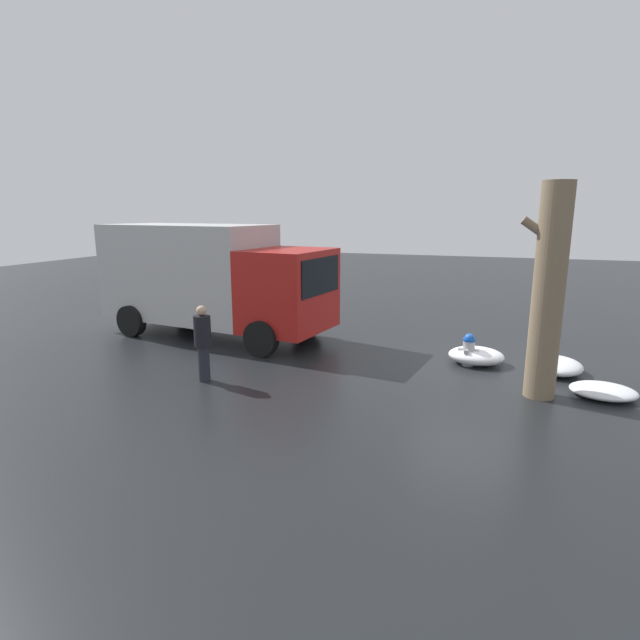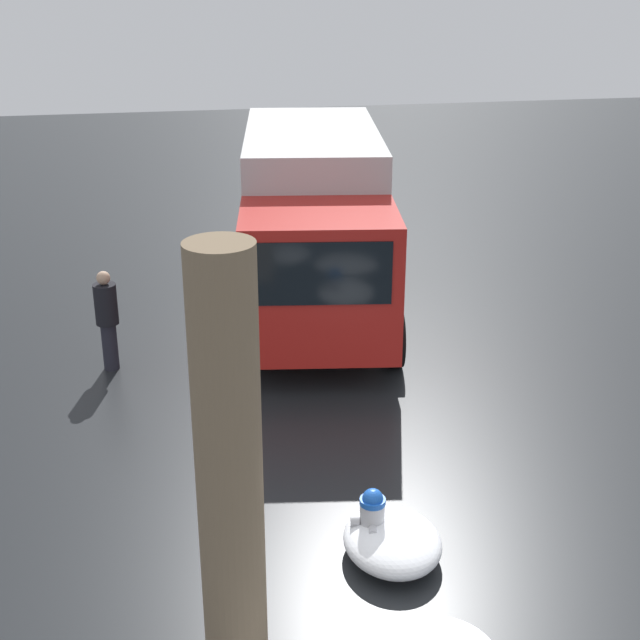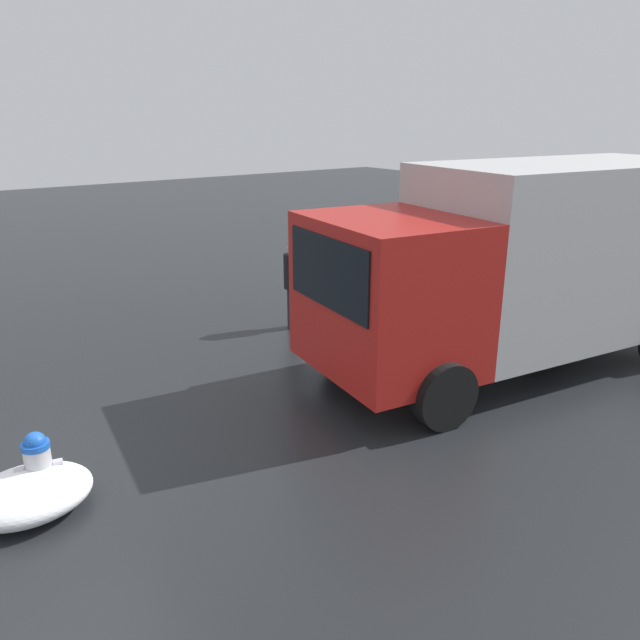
{
  "view_description": "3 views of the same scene",
  "coord_description": "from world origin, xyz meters",
  "px_view_note": "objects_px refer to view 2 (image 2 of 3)",
  "views": [
    {
      "loc": [
        -0.4,
        11.71,
        3.53
      ],
      "look_at": [
        3.58,
        0.25,
        0.88
      ],
      "focal_mm": 28.0,
      "sensor_mm": 36.0,
      "label": 1
    },
    {
      "loc": [
        -7.91,
        2.02,
        6.11
      ],
      "look_at": [
        3.86,
        -0.13,
        1.16
      ],
      "focal_mm": 50.0,
      "sensor_mm": 36.0,
      "label": 2
    },
    {
      "loc": [
        -1.0,
        -6.33,
        3.89
      ],
      "look_at": [
        3.7,
        0.05,
        1.24
      ],
      "focal_mm": 35.0,
      "sensor_mm": 36.0,
      "label": 3
    }
  ],
  "objects_px": {
    "pedestrian": "(107,317)",
    "tree_trunk": "(229,471)",
    "fire_hydrant": "(372,519)",
    "delivery_truck": "(313,220)"
  },
  "relations": [
    {
      "from": "fire_hydrant",
      "to": "pedestrian",
      "type": "distance_m",
      "value": 6.04
    },
    {
      "from": "pedestrian",
      "to": "tree_trunk",
      "type": "bearing_deg",
      "value": 129.76
    },
    {
      "from": "fire_hydrant",
      "to": "delivery_truck",
      "type": "relative_size",
      "value": 0.11
    },
    {
      "from": "fire_hydrant",
      "to": "delivery_truck",
      "type": "xyz_separation_m",
      "value": [
        7.17,
        -0.62,
        1.32
      ]
    },
    {
      "from": "tree_trunk",
      "to": "pedestrian",
      "type": "bearing_deg",
      "value": 11.57
    },
    {
      "from": "fire_hydrant",
      "to": "tree_trunk",
      "type": "height_order",
      "value": "tree_trunk"
    },
    {
      "from": "delivery_truck",
      "to": "pedestrian",
      "type": "xyz_separation_m",
      "value": [
        -1.94,
        3.59,
        -0.82
      ]
    },
    {
      "from": "fire_hydrant",
      "to": "delivery_truck",
      "type": "distance_m",
      "value": 7.32
    },
    {
      "from": "fire_hydrant",
      "to": "tree_trunk",
      "type": "distance_m",
      "value": 2.71
    },
    {
      "from": "fire_hydrant",
      "to": "delivery_truck",
      "type": "height_order",
      "value": "delivery_truck"
    }
  ]
}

